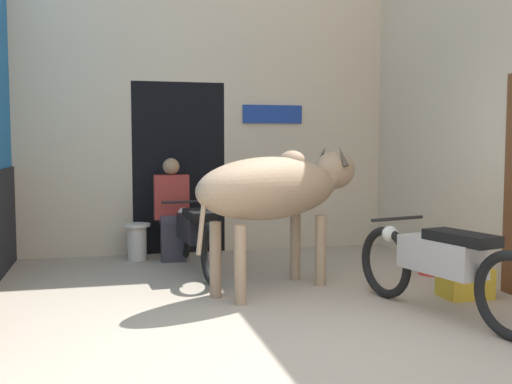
{
  "coord_description": "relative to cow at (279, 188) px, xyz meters",
  "views": [
    {
      "loc": [
        -1.31,
        -3.77,
        1.43
      ],
      "look_at": [
        0.09,
        1.83,
        0.97
      ],
      "focal_mm": 42.0,
      "sensor_mm": 36.0,
      "label": 1
    }
  ],
  "objects": [
    {
      "name": "ground_plane",
      "position": [
        -0.32,
        -1.85,
        -1.0
      ],
      "size": [
        30.0,
        30.0,
        0.0
      ],
      "primitive_type": "plane",
      "color": "tan"
    },
    {
      "name": "crate",
      "position": [
        1.61,
        -0.74,
        -0.86
      ],
      "size": [
        0.44,
        0.32,
        0.28
      ],
      "color": "gold",
      "rests_on": "ground_plane"
    },
    {
      "name": "wall_back_with_doorway",
      "position": [
        -0.46,
        2.47,
        0.74
      ],
      "size": [
        4.89,
        0.93,
        4.15
      ],
      "color": "beige",
      "rests_on": "ground_plane"
    },
    {
      "name": "wall_right_with_door",
      "position": [
        2.21,
        0.15,
        1.04
      ],
      "size": [
        0.22,
        4.07,
        4.15
      ],
      "color": "beige",
      "rests_on": "ground_plane"
    },
    {
      "name": "bucket",
      "position": [
        1.81,
        0.23,
        -0.87
      ],
      "size": [
        0.26,
        0.26,
        0.26
      ],
      "color": "#C63D33",
      "rests_on": "ground_plane"
    },
    {
      "name": "shopkeeper_seated",
      "position": [
        -0.86,
        1.76,
        -0.34
      ],
      "size": [
        0.42,
        0.33,
        1.26
      ],
      "color": "#3D3842",
      "rests_on": "ground_plane"
    },
    {
      "name": "motorcycle_far",
      "position": [
        -0.68,
        1.06,
        -0.57
      ],
      "size": [
        0.58,
        2.03,
        0.75
      ],
      "color": "black",
      "rests_on": "ground_plane"
    },
    {
      "name": "motorcycle_near",
      "position": [
        1.04,
        -1.25,
        -0.56
      ],
      "size": [
        0.7,
        2.03,
        0.78
      ],
      "color": "black",
      "rests_on": "ground_plane"
    },
    {
      "name": "plastic_stool",
      "position": [
        -1.29,
        1.84,
        -0.76
      ],
      "size": [
        0.33,
        0.33,
        0.46
      ],
      "color": "beige",
      "rests_on": "ground_plane"
    },
    {
      "name": "cow",
      "position": [
        0.0,
        0.0,
        0.0
      ],
      "size": [
        2.09,
        1.45,
        1.42
      ],
      "color": "tan",
      "rests_on": "ground_plane"
    }
  ]
}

